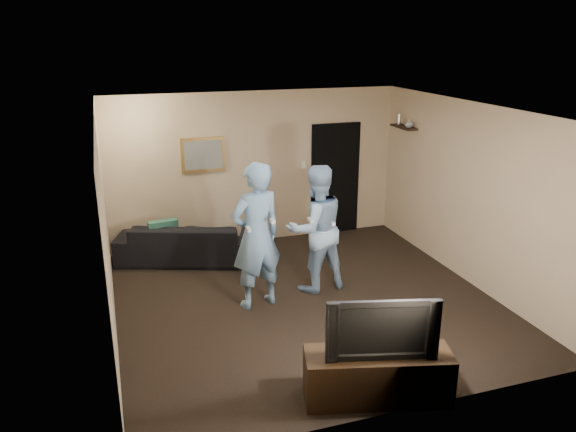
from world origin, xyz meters
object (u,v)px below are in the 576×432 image
object	(u,v)px
sofa	(188,241)
wii_player_right	(316,228)
television	(380,325)
wii_player_left	(256,236)
tv_console	(377,376)

from	to	relation	value
sofa	wii_player_right	bearing A→B (deg)	154.06
sofa	television	xyz separation A→B (m)	(1.25, -4.20, 0.50)
wii_player_left	sofa	bearing A→B (deg)	109.33
wii_player_left	wii_player_right	distance (m)	0.96
tv_console	wii_player_left	size ratio (longest dim) A/B	0.74
television	wii_player_left	xyz separation A→B (m)	(-0.60, 2.34, 0.16)
sofa	wii_player_left	bearing A→B (deg)	129.08
wii_player_left	wii_player_right	bearing A→B (deg)	14.77
tv_console	wii_player_right	bearing A→B (deg)	97.79
sofa	tv_console	bearing A→B (deg)	126.39
sofa	tv_console	world-z (taller)	sofa
television	wii_player_left	distance (m)	2.43
sofa	wii_player_left	size ratio (longest dim) A/B	1.11
television	wii_player_right	xyz separation A→B (m)	(0.32, 2.59, 0.08)
tv_console	wii_player_left	world-z (taller)	wii_player_left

